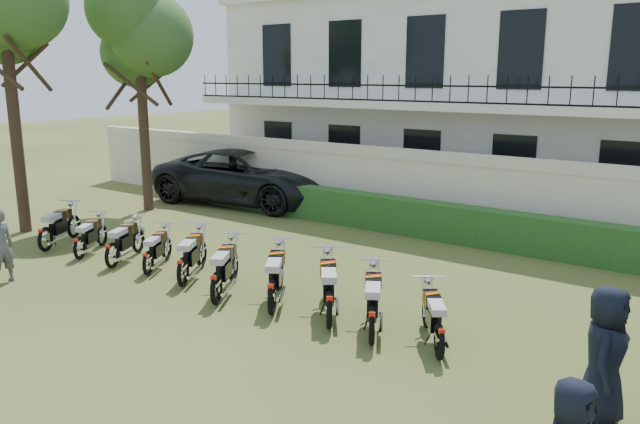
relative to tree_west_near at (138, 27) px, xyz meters
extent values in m
plane|color=#3D4D1E|center=(8.96, -5.00, -5.89)|extent=(100.00, 100.00, 0.00)
cube|color=beige|center=(8.96, 3.00, -4.89)|extent=(30.00, 0.30, 2.00)
cube|color=beige|center=(8.96, 3.00, -3.74)|extent=(30.00, 0.35, 0.30)
cube|color=#184117|center=(9.96, 2.20, -5.39)|extent=(18.00, 0.60, 1.00)
cube|color=white|center=(8.96, 9.00, -2.39)|extent=(20.00, 8.00, 7.00)
cube|color=white|center=(8.96, 4.30, -2.39)|extent=(20.00, 1.40, 0.25)
cube|color=black|center=(8.96, 3.65, -1.79)|extent=(20.00, 0.05, 0.05)
cube|color=black|center=(8.96, 3.65, -2.24)|extent=(20.00, 0.05, 0.05)
cube|color=black|center=(1.46, 5.02, -4.29)|extent=(1.30, 0.12, 2.20)
cube|color=black|center=(1.46, 5.02, -0.79)|extent=(1.30, 0.12, 2.20)
cube|color=black|center=(4.46, 5.02, -4.29)|extent=(1.30, 0.12, 2.20)
cube|color=black|center=(4.46, 5.02, -0.79)|extent=(1.30, 0.12, 2.20)
cube|color=black|center=(7.46, 5.02, -4.29)|extent=(1.30, 0.12, 2.20)
cube|color=black|center=(7.46, 5.02, -0.79)|extent=(1.30, 0.12, 2.20)
cube|color=black|center=(10.46, 5.02, -4.29)|extent=(1.30, 0.12, 2.20)
cube|color=black|center=(10.46, 5.02, -0.79)|extent=(1.30, 0.12, 2.20)
cube|color=black|center=(13.46, 5.02, -4.29)|extent=(1.30, 0.12, 2.20)
cube|color=black|center=(13.46, 5.02, -0.79)|extent=(1.30, 0.12, 2.20)
cylinder|color=#473323|center=(-0.54, -4.00, -2.91)|extent=(0.32, 0.32, 5.95)
sphere|color=#335421|center=(-1.14, -3.70, -0.11)|extent=(2.20, 2.20, 2.20)
cylinder|color=#473323|center=(-0.04, 0.00, -3.26)|extent=(0.32, 0.32, 5.25)
sphere|color=#335421|center=(0.36, 0.20, -0.26)|extent=(2.60, 2.60, 2.60)
sphere|color=#335421|center=(-0.64, 0.30, -0.79)|extent=(2.20, 2.20, 2.20)
sphere|color=#335421|center=(0.06, -0.50, 0.49)|extent=(2.40, 2.40, 2.40)
torus|color=black|center=(2.29, -5.46, -5.57)|extent=(0.38, 0.61, 0.64)
torus|color=black|center=(1.65, -4.25, -5.57)|extent=(0.38, 0.61, 0.64)
cube|color=black|center=(2.00, -4.90, -5.41)|extent=(0.44, 0.60, 0.32)
cube|color=black|center=(1.88, -4.69, -5.13)|extent=(0.46, 0.55, 0.23)
cube|color=red|center=(1.88, -4.69, -5.12)|extent=(0.25, 0.27, 0.24)
cube|color=#E9B40C|center=(1.91, -4.75, -5.12)|extent=(0.23, 0.25, 0.24)
cube|color=#B0B0B0|center=(2.13, -5.16, -5.09)|extent=(0.49, 0.63, 0.13)
cylinder|color=silver|center=(1.73, -4.39, -4.81)|extent=(0.57, 0.32, 0.03)
torus|color=black|center=(3.58, -5.28, -5.61)|extent=(0.36, 0.54, 0.57)
torus|color=black|center=(2.97, -4.23, -5.61)|extent=(0.36, 0.54, 0.57)
cube|color=black|center=(3.30, -4.79, -5.47)|extent=(0.40, 0.53, 0.28)
cube|color=black|center=(3.19, -4.61, -5.22)|extent=(0.42, 0.49, 0.21)
cube|color=red|center=(3.19, -4.61, -5.21)|extent=(0.22, 0.24, 0.22)
cube|color=#E9B40C|center=(3.22, -4.65, -5.21)|extent=(0.20, 0.22, 0.22)
cube|color=#B0B0B0|center=(3.43, -5.01, -5.18)|extent=(0.45, 0.56, 0.11)
cylinder|color=silver|center=(3.04, -4.35, -4.93)|extent=(0.50, 0.31, 0.03)
torus|color=black|center=(4.81, -5.32, -5.59)|extent=(0.35, 0.59, 0.62)
torus|color=black|center=(4.24, -4.13, -5.59)|extent=(0.35, 0.59, 0.62)
cube|color=black|center=(4.54, -4.77, -5.44)|extent=(0.40, 0.58, 0.30)
cube|color=black|center=(4.44, -4.56, -5.16)|extent=(0.43, 0.52, 0.22)
cube|color=red|center=(4.44, -4.56, -5.15)|extent=(0.25, 0.25, 0.23)
cube|color=#E9B40C|center=(4.47, -4.62, -5.15)|extent=(0.23, 0.23, 0.23)
cube|color=#B0B0B0|center=(4.66, -5.02, -5.12)|extent=(0.46, 0.60, 0.12)
cylinder|color=silver|center=(4.30, -4.27, -4.86)|extent=(0.56, 0.29, 0.03)
torus|color=black|center=(5.92, -5.10, -5.61)|extent=(0.36, 0.53, 0.57)
torus|color=black|center=(5.31, -4.06, -5.61)|extent=(0.36, 0.53, 0.57)
cube|color=black|center=(5.64, -4.62, -5.47)|extent=(0.40, 0.53, 0.28)
cube|color=black|center=(5.53, -4.43, -5.22)|extent=(0.42, 0.48, 0.20)
cube|color=red|center=(5.53, -4.43, -5.21)|extent=(0.22, 0.24, 0.21)
cube|color=#E9B40C|center=(5.56, -4.48, -5.21)|extent=(0.20, 0.22, 0.21)
cube|color=#B0B0B0|center=(5.76, -4.84, -5.18)|extent=(0.45, 0.55, 0.11)
cylinder|color=silver|center=(5.38, -4.18, -4.94)|extent=(0.50, 0.30, 0.03)
torus|color=black|center=(7.18, -5.24, -5.57)|extent=(0.41, 0.61, 0.65)
torus|color=black|center=(6.48, -4.05, -5.57)|extent=(0.41, 0.61, 0.65)
cube|color=black|center=(6.86, -4.69, -5.41)|extent=(0.46, 0.60, 0.32)
cube|color=black|center=(6.73, -4.48, -5.12)|extent=(0.48, 0.55, 0.23)
cube|color=red|center=(6.73, -4.48, -5.11)|extent=(0.25, 0.28, 0.24)
cube|color=#E9B40C|center=(6.77, -4.54, -5.11)|extent=(0.22, 0.26, 0.24)
cube|color=#B0B0B0|center=(7.00, -4.94, -5.08)|extent=(0.52, 0.63, 0.13)
cylinder|color=silver|center=(6.56, -4.19, -4.80)|extent=(0.57, 0.35, 0.03)
torus|color=black|center=(8.52, -5.60, -5.56)|extent=(0.42, 0.63, 0.67)
torus|color=black|center=(7.80, -4.37, -5.56)|extent=(0.42, 0.63, 0.67)
cube|color=black|center=(8.19, -5.03, -5.40)|extent=(0.48, 0.62, 0.33)
cube|color=black|center=(8.06, -4.82, -5.10)|extent=(0.49, 0.57, 0.24)
cube|color=red|center=(8.06, -4.82, -5.09)|extent=(0.26, 0.28, 0.25)
cube|color=#E9B40C|center=(8.09, -4.87, -5.09)|extent=(0.23, 0.26, 0.25)
cube|color=#B0B0B0|center=(8.34, -5.29, -5.06)|extent=(0.53, 0.65, 0.13)
cylinder|color=silver|center=(7.88, -4.51, -4.77)|extent=(0.58, 0.36, 0.03)
torus|color=black|center=(9.77, -5.35, -5.56)|extent=(0.46, 0.62, 0.68)
torus|color=black|center=(8.97, -4.15, -5.56)|extent=(0.46, 0.62, 0.68)
cube|color=black|center=(9.40, -4.79, -5.39)|extent=(0.51, 0.62, 0.33)
cube|color=black|center=(9.26, -4.58, -5.09)|extent=(0.52, 0.58, 0.24)
cube|color=red|center=(9.26, -4.58, -5.08)|extent=(0.25, 0.29, 0.26)
cube|color=#E9B40C|center=(9.30, -4.64, -5.08)|extent=(0.22, 0.27, 0.26)
cube|color=#B0B0B0|center=(9.57, -5.04, -5.04)|extent=(0.56, 0.66, 0.13)
cylinder|color=silver|center=(9.06, -4.29, -4.76)|extent=(0.57, 0.40, 0.03)
torus|color=black|center=(11.04, -5.23, -5.55)|extent=(0.48, 0.61, 0.68)
torus|color=black|center=(10.18, -4.07, -5.55)|extent=(0.48, 0.61, 0.68)
cube|color=black|center=(10.64, -4.69, -5.39)|extent=(0.53, 0.61, 0.33)
cube|color=black|center=(10.49, -4.49, -5.09)|extent=(0.53, 0.58, 0.25)
cube|color=red|center=(10.49, -4.49, -5.08)|extent=(0.24, 0.30, 0.26)
cube|color=#E9B40C|center=(10.53, -4.54, -5.08)|extent=(0.21, 0.28, 0.26)
cube|color=#B0B0B0|center=(10.82, -4.94, -5.04)|extent=(0.58, 0.65, 0.13)
cylinder|color=silver|center=(10.28, -4.20, -4.75)|extent=(0.56, 0.42, 0.03)
torus|color=black|center=(11.93, -5.39, -5.57)|extent=(0.42, 0.62, 0.66)
torus|color=black|center=(11.22, -4.18, -5.57)|extent=(0.42, 0.62, 0.66)
cube|color=black|center=(11.60, -4.83, -5.40)|extent=(0.47, 0.61, 0.32)
cube|color=black|center=(11.47, -4.62, -5.11)|extent=(0.49, 0.56, 0.24)
cube|color=red|center=(11.47, -4.62, -5.10)|extent=(0.25, 0.28, 0.25)
cube|color=#E9B40C|center=(11.51, -4.68, -5.10)|extent=(0.23, 0.26, 0.25)
cube|color=#B0B0B0|center=(11.75, -5.09, -5.07)|extent=(0.52, 0.64, 0.13)
cylinder|color=silver|center=(11.30, -4.32, -4.79)|extent=(0.58, 0.35, 0.03)
torus|color=black|center=(13.08, -5.15, -5.60)|extent=(0.42, 0.53, 0.59)
torus|color=black|center=(12.35, -4.12, -5.60)|extent=(0.42, 0.53, 0.59)
cube|color=black|center=(12.75, -4.68, -5.45)|extent=(0.45, 0.54, 0.29)
cube|color=black|center=(12.62, -4.49, -5.19)|extent=(0.46, 0.50, 0.21)
cube|color=red|center=(12.62, -4.49, -5.18)|extent=(0.21, 0.26, 0.22)
cube|color=#E9B40C|center=(12.65, -4.54, -5.18)|extent=(0.19, 0.24, 0.22)
cube|color=#B0B0B0|center=(12.90, -4.89, -5.15)|extent=(0.50, 0.57, 0.12)
cylinder|color=silver|center=(12.43, -4.24, -4.90)|extent=(0.49, 0.36, 0.03)
imported|color=black|center=(1.93, 2.80, -4.95)|extent=(7.10, 3.97, 1.88)
imported|color=#5B5B60|center=(3.39, -6.71, -5.07)|extent=(0.44, 0.63, 1.64)
imported|color=black|center=(15.17, -5.01, -4.97)|extent=(0.67, 0.96, 1.84)
camera|label=1|loc=(16.55, -13.12, -1.46)|focal=35.00mm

